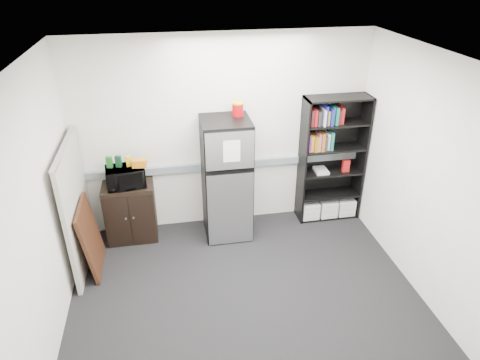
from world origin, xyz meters
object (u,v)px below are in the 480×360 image
(cubicle_partition, at_px, (76,207))
(refrigerator, at_px, (227,179))
(microwave, at_px, (126,177))
(cabinet, at_px, (131,212))
(bookshelf, at_px, (331,161))

(cubicle_partition, distance_m, refrigerator, 1.92)
(microwave, xyz_separation_m, refrigerator, (1.31, -0.06, -0.13))
(cubicle_partition, distance_m, cabinet, 0.82)
(cubicle_partition, bearing_deg, cabinet, 36.01)
(bookshelf, distance_m, cubicle_partition, 3.46)
(refrigerator, bearing_deg, cabinet, 176.73)
(cubicle_partition, bearing_deg, microwave, 34.96)
(cabinet, height_order, microwave, microwave)
(microwave, height_order, refrigerator, refrigerator)
(refrigerator, bearing_deg, bookshelf, 5.59)
(cabinet, relative_size, microwave, 1.71)
(bookshelf, distance_m, microwave, 2.85)
(bookshelf, relative_size, cabinet, 2.23)
(bookshelf, bearing_deg, microwave, -178.38)
(bookshelf, bearing_deg, cubicle_partition, -171.94)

